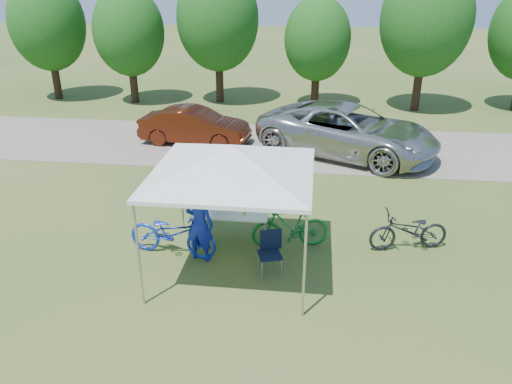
# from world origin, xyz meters

# --- Properties ---
(ground) EXTENTS (100.00, 100.00, 0.00)m
(ground) POSITION_xyz_m (0.00, 0.00, 0.00)
(ground) COLOR #2D5119
(ground) RESTS_ON ground
(gravel_strip) EXTENTS (24.00, 5.00, 0.02)m
(gravel_strip) POSITION_xyz_m (0.00, 8.00, 0.01)
(gravel_strip) COLOR gray
(gravel_strip) RESTS_ON ground
(canopy) EXTENTS (4.53, 4.53, 3.00)m
(canopy) POSITION_xyz_m (0.00, 0.00, 2.65)
(canopy) COLOR #A5A5AA
(canopy) RESTS_ON ground
(treeline) EXTENTS (24.89, 4.28, 6.30)m
(treeline) POSITION_xyz_m (-0.29, 14.05, 3.53)
(treeline) COLOR #382314
(treeline) RESTS_ON ground
(folding_table) EXTENTS (1.75, 0.73, 0.72)m
(folding_table) POSITION_xyz_m (-0.26, 1.11, 0.68)
(folding_table) COLOR white
(folding_table) RESTS_ON ground
(folding_chair) EXTENTS (0.57, 0.60, 0.90)m
(folding_chair) POSITION_xyz_m (0.77, -0.05, 0.53)
(folding_chair) COLOR black
(folding_chair) RESTS_ON ground
(cooler) EXTENTS (0.42, 0.29, 0.31)m
(cooler) POSITION_xyz_m (-0.47, 1.11, 0.87)
(cooler) COLOR white
(cooler) RESTS_ON folding_table
(ice_cream_cup) EXTENTS (0.08, 0.08, 0.06)m
(ice_cream_cup) POSITION_xyz_m (0.07, 1.06, 0.75)
(ice_cream_cup) COLOR gold
(ice_cream_cup) RESTS_ON folding_table
(cyclist) EXTENTS (0.70, 0.54, 1.71)m
(cyclist) POSITION_xyz_m (-0.77, 0.22, 0.86)
(cyclist) COLOR #122199
(cyclist) RESTS_ON ground
(bike_blue) EXTENTS (2.10, 0.98, 1.06)m
(bike_blue) POSITION_xyz_m (-1.41, 0.33, 0.53)
(bike_blue) COLOR #1538BC
(bike_blue) RESTS_ON ground
(bike_green) EXTENTS (1.82, 0.86, 1.06)m
(bike_green) POSITION_xyz_m (1.13, 0.97, 0.53)
(bike_green) COLOR #186F2B
(bike_green) RESTS_ON ground
(bike_dark) EXTENTS (1.89, 1.02, 0.94)m
(bike_dark) POSITION_xyz_m (3.76, 1.17, 0.47)
(bike_dark) COLOR black
(bike_dark) RESTS_ON ground
(minivan) EXTENTS (6.66, 5.07, 1.68)m
(minivan) POSITION_xyz_m (2.67, 7.42, 0.86)
(minivan) COLOR #B5B4B0
(minivan) RESTS_ON gravel_strip
(sedan) EXTENTS (4.04, 1.79, 1.29)m
(sedan) POSITION_xyz_m (-2.71, 7.95, 0.67)
(sedan) COLOR #45170B
(sedan) RESTS_ON gravel_strip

